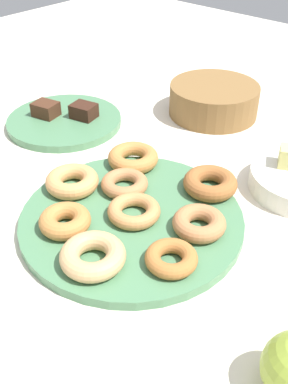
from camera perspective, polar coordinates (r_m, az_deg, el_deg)
ground_plane at (r=0.75m, az=-1.54°, el=-3.89°), size 2.40×2.40×0.00m
donut_plate at (r=0.74m, az=-1.55°, el=-3.41°), size 0.36×0.36×0.02m
donut_0 at (r=0.73m, az=-1.20°, el=-2.34°), size 0.09×0.09×0.02m
donut_1 at (r=0.79m, az=-2.45°, el=1.05°), size 0.11×0.11×0.02m
donut_2 at (r=0.65m, az=-6.44°, el=-7.96°), size 0.12×0.12×0.03m
donut_3 at (r=0.70m, az=6.93°, el=-3.90°), size 0.10×0.10×0.03m
donut_4 at (r=0.80m, az=-9.00°, el=1.35°), size 0.12×0.12×0.03m
donut_5 at (r=0.85m, az=-1.38°, el=4.32°), size 0.12×0.12×0.03m
donut_6 at (r=0.65m, az=3.44°, el=-8.29°), size 0.11×0.11×0.02m
donut_7 at (r=0.79m, az=8.30°, el=1.11°), size 0.11×0.11×0.03m
donut_8 at (r=0.71m, az=-9.88°, el=-3.57°), size 0.10×0.10×0.03m
cake_plate at (r=1.04m, az=-9.94°, el=8.74°), size 0.25×0.25×0.02m
brownie_near at (r=1.05m, az=-12.22°, el=10.11°), size 0.06×0.05×0.03m
brownie_far at (r=1.03m, az=-7.56°, el=10.04°), size 0.06×0.05×0.03m
basket at (r=1.08m, az=8.73°, el=11.34°), size 0.23×0.23×0.07m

